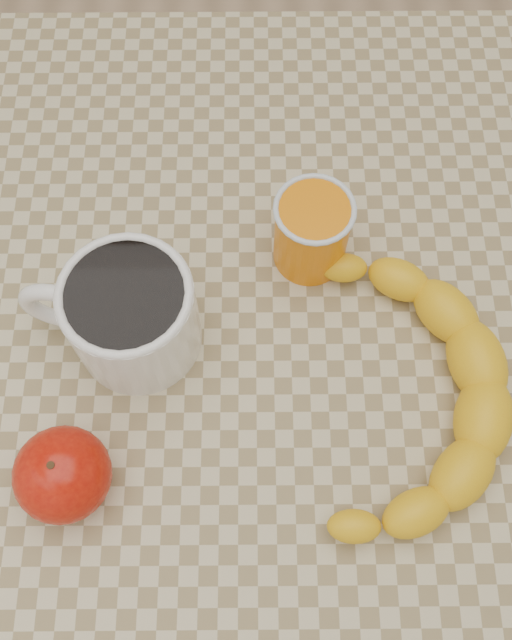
{
  "coord_description": "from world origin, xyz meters",
  "views": [
    {
      "loc": [
        -0.0,
        -0.26,
        1.37
      ],
      "look_at": [
        0.0,
        0.0,
        0.77
      ],
      "focal_mm": 40.0,
      "sensor_mm": 36.0,
      "label": 1
    }
  ],
  "objects_px": {
    "table": "(256,359)",
    "coffee_mug": "(128,314)",
    "banana": "(405,395)",
    "orange_juice_glass": "(312,232)",
    "apple": "(63,474)"
  },
  "relations": [
    {
      "from": "table",
      "to": "coffee_mug",
      "type": "bearing_deg",
      "value": -176.21
    },
    {
      "from": "table",
      "to": "apple",
      "type": "bearing_deg",
      "value": -137.92
    },
    {
      "from": "table",
      "to": "banana",
      "type": "height_order",
      "value": "banana"
    },
    {
      "from": "table",
      "to": "coffee_mug",
      "type": "height_order",
      "value": "coffee_mug"
    },
    {
      "from": "table",
      "to": "apple",
      "type": "height_order",
      "value": "apple"
    },
    {
      "from": "table",
      "to": "orange_juice_glass",
      "type": "xyz_separation_m",
      "value": [
        0.05,
        0.08,
        0.13
      ]
    },
    {
      "from": "orange_juice_glass",
      "to": "apple",
      "type": "height_order",
      "value": "orange_juice_glass"
    },
    {
      "from": "table",
      "to": "coffee_mug",
      "type": "distance_m",
      "value": 0.18
    },
    {
      "from": "table",
      "to": "orange_juice_glass",
      "type": "bearing_deg",
      "value": 56.26
    },
    {
      "from": "apple",
      "to": "banana",
      "type": "relative_size",
      "value": 0.26
    },
    {
      "from": "orange_juice_glass",
      "to": "apple",
      "type": "distance_m",
      "value": 0.31
    },
    {
      "from": "coffee_mug",
      "to": "orange_juice_glass",
      "type": "relative_size",
      "value": 1.94
    },
    {
      "from": "orange_juice_glass",
      "to": "banana",
      "type": "distance_m",
      "value": 0.17
    },
    {
      "from": "apple",
      "to": "coffee_mug",
      "type": "bearing_deg",
      "value": 70.79
    },
    {
      "from": "orange_juice_glass",
      "to": "apple",
      "type": "relative_size",
      "value": 0.94
    }
  ]
}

